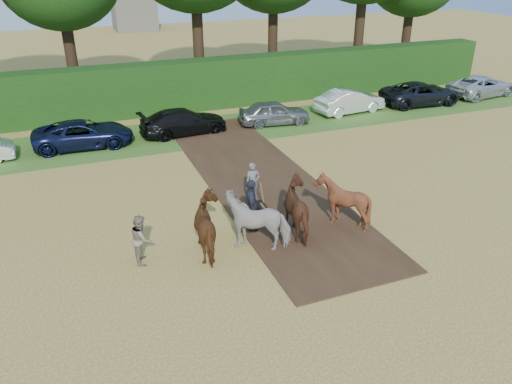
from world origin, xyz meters
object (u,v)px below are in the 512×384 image
spectator_near (142,239)px  plough_team (279,213)px  parked_cars (262,113)px  spectator_far (251,206)px

spectator_near → plough_team: 4.65m
plough_team → parked_cars: size_ratio=0.15×
spectator_far → plough_team: 1.07m
plough_team → spectator_far: bearing=134.1°
spectator_near → parked_cars: bearing=-26.5°
spectator_far → parked_cars: bearing=-9.9°
plough_team → parked_cars: plough_team is taller
spectator_near → parked_cars: (8.82, 11.55, -0.12)m
plough_team → parked_cars: bearing=70.5°
plough_team → spectator_near: bearing=177.2°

